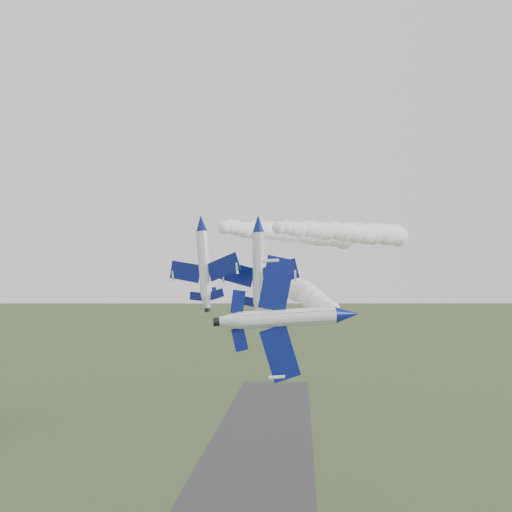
{
  "coord_description": "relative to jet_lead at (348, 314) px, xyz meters",
  "views": [
    {
      "loc": [
        9.44,
        -56.42,
        37.55
      ],
      "look_at": [
        3.68,
        16.75,
        40.9
      ],
      "focal_mm": 40.0,
      "sensor_mm": 36.0,
      "label": 1
    }
  ],
  "objects": [
    {
      "name": "jet_pair_right",
      "position": [
        -10.0,
        19.48,
        10.74
      ],
      "size": [
        11.36,
        12.94,
        3.37
      ],
      "rotation": [
        0.0,
        -0.01,
        -0.43
      ],
      "color": "white"
    },
    {
      "name": "jet_pair_left",
      "position": [
        -17.5,
        19.14,
        10.81
      ],
      "size": [
        10.61,
        12.18,
        3.2
      ],
      "rotation": [
        0.0,
        -0.09,
        -0.41
      ],
      "color": "white"
    },
    {
      "name": "jet_lead",
      "position": [
        0.0,
        0.0,
        0.0
      ],
      "size": [
        4.14,
        13.85,
        11.46
      ],
      "rotation": [
        0.0,
        1.52,
        0.18
      ],
      "color": "white"
    },
    {
      "name": "smoke_trail_jet_pair_right",
      "position": [
        5.16,
        51.49,
        12.21
      ],
      "size": [
        30.34,
        59.5,
        4.61
      ],
      "primitive_type": null,
      "rotation": [
        0.0,
        0.0,
        -0.43
      ],
      "color": "silver"
    },
    {
      "name": "smoke_trail_jet_lead",
      "position": [
        -6.08,
        35.8,
        2.62
      ],
      "size": [
        16.49,
        64.66,
        4.65
      ],
      "primitive_type": null,
      "rotation": [
        0.0,
        0.0,
        0.18
      ],
      "color": "silver"
    },
    {
      "name": "smoke_trail_jet_pair_left",
      "position": [
        -4.84,
        50.75,
        12.03
      ],
      "size": [
        28.87,
        58.16,
        4.7
      ],
      "primitive_type": null,
      "rotation": [
        0.0,
        0.0,
        -0.41
      ],
      "color": "silver"
    }
  ]
}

